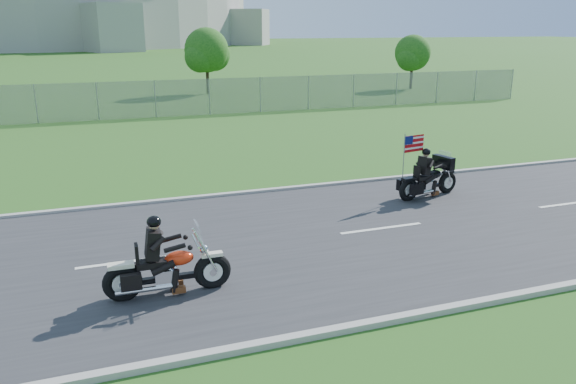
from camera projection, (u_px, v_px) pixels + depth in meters
name	position (u px, v px, depth m)	size (l,w,h in m)	color
ground	(222.00, 251.00, 12.52)	(420.00, 420.00, 0.00)	#2C561B
road	(222.00, 250.00, 12.52)	(120.00, 8.00, 0.04)	#28282B
curb_north	(190.00, 199.00, 16.17)	(120.00, 0.18, 0.12)	#9E9B93
curb_south	(282.00, 341.00, 8.85)	(120.00, 0.18, 0.12)	#9E9B93
fence	(36.00, 104.00, 28.68)	(60.00, 0.03, 2.00)	gray
tree_fence_near	(207.00, 52.00, 40.74)	(3.52, 3.28, 4.75)	#382316
tree_fence_far	(413.00, 55.00, 44.19)	(3.08, 2.87, 4.20)	#382316
motorcycle_lead	(166.00, 270.00, 10.32)	(2.36, 0.57, 1.59)	black
motorcycle_follow	(429.00, 181.00, 16.28)	(2.21, 0.92, 1.86)	black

